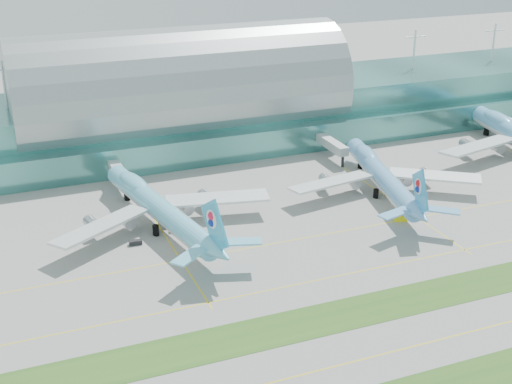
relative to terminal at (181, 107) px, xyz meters
name	(u,v)px	position (x,y,z in m)	size (l,w,h in m)	color
ground	(349,319)	(-0.01, -128.79, -14.23)	(700.00, 700.00, 0.00)	gray
terminal	(181,107)	(0.00, 0.00, 0.00)	(340.00, 69.10, 36.00)	#3D7A75
grass_strip_far	(345,314)	(-0.01, -126.79, -14.19)	(420.00, 12.00, 0.08)	#2D591E
taxiline_b	(383,354)	(-0.01, -142.79, -14.22)	(420.00, 0.35, 0.01)	yellow
taxiline_c	(313,281)	(-0.01, -110.79, -14.22)	(420.00, 0.35, 0.01)	yellow
taxiline_d	(277,243)	(-0.01, -88.79, -14.22)	(420.00, 0.35, 0.01)	yellow
airliner_b	(158,206)	(-26.66, -67.22, -7.94)	(64.20, 73.70, 20.37)	#66C2E0
airliner_c	(381,174)	(44.20, -68.26, -8.28)	(60.29, 69.45, 19.29)	#65A6E0
gse_c	(136,242)	(-35.30, -75.60, -13.60)	(3.39, 1.50, 1.25)	black
gse_d	(192,235)	(-20.06, -76.70, -13.60)	(3.02, 1.65, 1.25)	black
gse_e	(401,218)	(38.44, -88.95, -13.50)	(3.59, 1.92, 1.46)	yellow
gse_f	(405,210)	(42.81, -84.49, -13.53)	(3.72, 1.78, 1.39)	black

